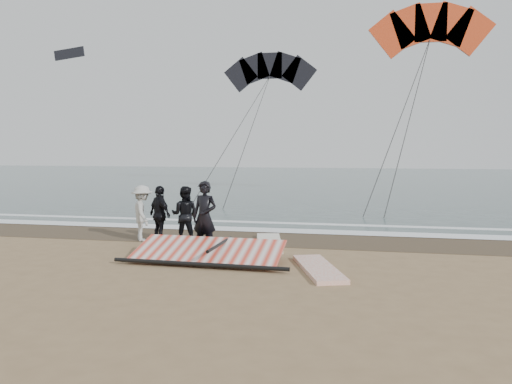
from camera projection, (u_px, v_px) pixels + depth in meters
ground at (215, 272)px, 11.47m from camera, size 120.00×120.00×0.00m
sea at (319, 180)px, 43.70m from camera, size 120.00×54.00×0.02m
wet_sand at (254, 238)px, 15.87m from camera, size 120.00×2.80×0.01m
foam_near at (262, 230)px, 17.23m from camera, size 120.00×0.90×0.01m
foam_far at (271, 223)px, 18.89m from camera, size 120.00×0.45×0.01m
man_main at (205, 217)px, 13.56m from camera, size 0.81×0.63×1.96m
board_white at (318, 268)px, 11.62m from camera, size 1.48×2.65×0.10m
board_cream at (269, 243)px, 14.73m from camera, size 1.21×2.74×0.11m
trio_cluster at (160, 214)px, 15.05m from camera, size 2.41×1.41×1.73m
sail_rig at (207, 253)px, 12.69m from camera, size 4.36×1.90×0.50m
kite_red at (430, 33)px, 26.32m from camera, size 7.08×4.00×12.00m
kite_dark at (270, 74)px, 38.96m from camera, size 8.38×8.67×19.07m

